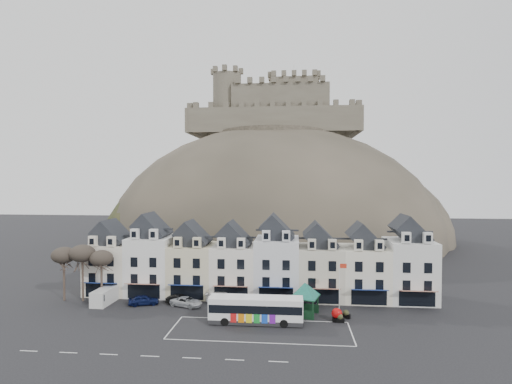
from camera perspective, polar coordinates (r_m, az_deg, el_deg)
ground at (r=50.92m, az=-1.83°, el=-19.57°), size 300.00×300.00×0.00m
coach_bay_markings at (r=51.88m, az=0.67°, el=-19.15°), size 22.00×7.50×0.01m
townhouse_terrace at (r=64.64m, az=0.11°, el=-10.02°), size 54.40×9.35×11.80m
castle_hill at (r=117.53m, az=3.06°, el=-7.21°), size 100.00×76.00×68.00m
castle at (r=124.96m, az=2.87°, el=11.79°), size 50.20×22.20×22.00m
tree_left_far at (r=68.34m, az=-25.78°, el=-8.19°), size 3.61×3.61×8.24m
tree_left_mid at (r=66.79m, az=-23.56°, el=-8.09°), size 3.78×3.78×8.64m
tree_left_near at (r=65.53m, az=-21.22°, el=-8.87°), size 3.43×3.43×7.84m
bus at (r=53.60m, az=-0.01°, el=-16.32°), size 12.09×2.91×3.41m
bus_shelter at (r=56.32m, az=7.00°, el=-13.71°), size 6.84×6.84×4.51m
red_buoy at (r=55.59m, az=11.48°, el=-16.78°), size 1.38×1.38×1.71m
flagpole at (r=57.81m, az=11.91°, el=-12.74°), size 1.03×0.11×7.13m
white_van at (r=65.49m, az=-20.84°, el=-13.76°), size 2.28×4.93×2.22m
planter_west at (r=55.35m, az=11.89°, el=-17.22°), size 1.15×0.80×1.14m
planter_east at (r=57.01m, az=12.73°, el=-16.66°), size 1.25×0.94×1.12m
car_navy at (r=63.23m, az=-15.74°, el=-14.62°), size 4.71×3.03×1.49m
car_black at (r=62.44m, az=-10.79°, el=-14.86°), size 4.21×1.72×1.36m
car_silver at (r=61.31m, az=-9.92°, el=-15.18°), size 5.16×3.59×1.33m
car_white at (r=62.24m, az=-4.58°, el=-14.78°), size 5.51×2.37×1.58m
car_maroon at (r=60.59m, az=4.19°, el=-15.38°), size 4.10×2.51×1.30m
car_charcoal at (r=59.30m, az=6.72°, el=-15.72°), size 4.55×2.75×1.42m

